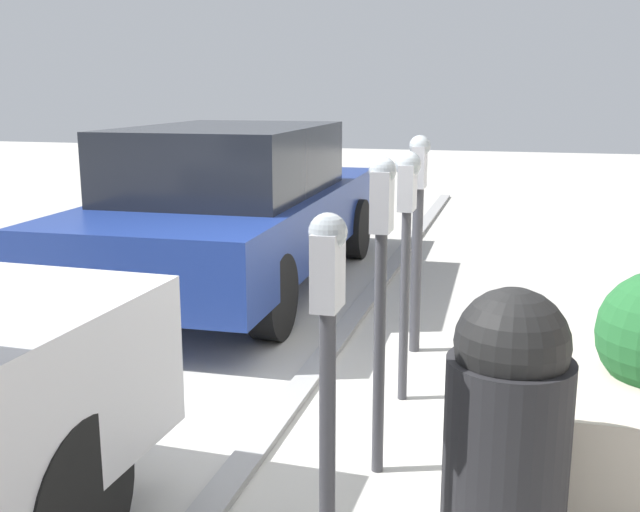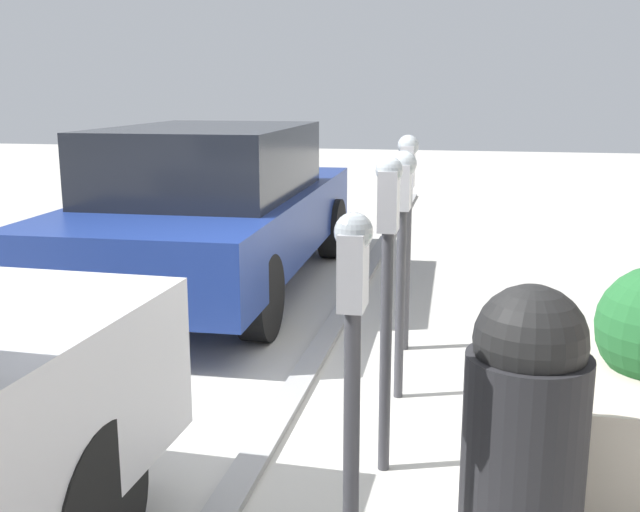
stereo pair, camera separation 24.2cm
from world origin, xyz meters
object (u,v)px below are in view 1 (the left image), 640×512
(trash_bin, at_px, (507,435))
(parking_meter_second, at_px, (381,260))
(parking_meter_middle, at_px, (407,218))
(parking_meter_fourth, at_px, (418,211))
(parked_car_middle, at_px, (236,204))
(parking_meter_nearest, at_px, (328,336))

(trash_bin, bearing_deg, parking_meter_second, 42.95)
(parking_meter_middle, height_order, trash_bin, parking_meter_middle)
(parking_meter_middle, height_order, parking_meter_fourth, parking_meter_fourth)
(parking_meter_second, bearing_deg, parking_meter_fourth, 2.19)
(parking_meter_middle, bearing_deg, trash_bin, -158.12)
(parking_meter_second, bearing_deg, parking_meter_middle, 1.15)
(parking_meter_fourth, distance_m, parked_car_middle, 2.38)
(parking_meter_nearest, height_order, parking_meter_middle, parking_meter_middle)
(parking_meter_second, height_order, parked_car_middle, parking_meter_second)
(parking_meter_fourth, xyz_separation_m, parked_car_middle, (1.40, 1.91, -0.23))
(parking_meter_second, xyz_separation_m, parked_car_middle, (3.20, 1.98, -0.28))
(trash_bin, bearing_deg, parking_meter_fourth, 15.52)
(parked_car_middle, xyz_separation_m, trash_bin, (-3.86, -2.60, -0.22))
(parking_meter_fourth, bearing_deg, parking_meter_second, -177.81)
(parking_meter_nearest, xyz_separation_m, parking_meter_fourth, (2.74, 0.05, 0.02))
(parking_meter_middle, distance_m, parked_car_middle, 3.03)
(parked_car_middle, bearing_deg, parking_meter_second, -149.52)
(parking_meter_nearest, distance_m, parking_meter_fourth, 2.74)
(parking_meter_nearest, relative_size, parking_meter_middle, 0.96)
(parking_meter_second, bearing_deg, parking_meter_nearest, 179.00)
(parked_car_middle, bearing_deg, parking_meter_nearest, -155.89)
(parking_meter_second, relative_size, parking_meter_middle, 1.03)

